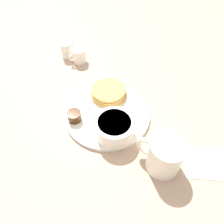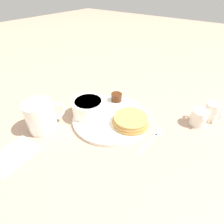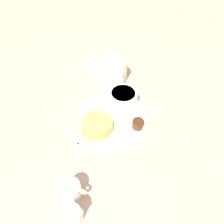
{
  "view_description": "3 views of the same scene",
  "coord_description": "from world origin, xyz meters",
  "px_view_note": "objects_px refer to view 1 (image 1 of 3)",
  "views": [
    {
      "loc": [
        -0.09,
        0.42,
        0.53
      ],
      "look_at": [
        -0.02,
        0.0,
        0.02
      ],
      "focal_mm": 35.0,
      "sensor_mm": 36.0,
      "label": 1
    },
    {
      "loc": [
        -0.37,
        -0.29,
        0.39
      ],
      "look_at": [
        0.01,
        0.0,
        0.02
      ],
      "focal_mm": 28.0,
      "sensor_mm": 36.0,
      "label": 2
    },
    {
      "loc": [
        0.33,
        -0.24,
        0.52
      ],
      "look_at": [
        0.01,
        -0.01,
        0.04
      ],
      "focal_mm": 28.0,
      "sensor_mm": 36.0,
      "label": 3
    }
  ],
  "objects_px": {
    "bowl": "(114,127)",
    "fork": "(113,80)",
    "coffee_mug": "(164,155)",
    "creamer_pitcher_far": "(67,50)",
    "plate": "(107,114)",
    "creamer_pitcher_near": "(79,56)"
  },
  "relations": [
    {
      "from": "creamer_pitcher_far",
      "to": "plate",
      "type": "bearing_deg",
      "value": 127.86
    },
    {
      "from": "bowl",
      "to": "creamer_pitcher_near",
      "type": "bearing_deg",
      "value": -59.3
    },
    {
      "from": "fork",
      "to": "creamer_pitcher_near",
      "type": "bearing_deg",
      "value": -29.99
    },
    {
      "from": "plate",
      "to": "creamer_pitcher_far",
      "type": "height_order",
      "value": "creamer_pitcher_far"
    },
    {
      "from": "coffee_mug",
      "to": "creamer_pitcher_near",
      "type": "height_order",
      "value": "coffee_mug"
    },
    {
      "from": "coffee_mug",
      "to": "creamer_pitcher_near",
      "type": "distance_m",
      "value": 0.5
    },
    {
      "from": "creamer_pitcher_far",
      "to": "creamer_pitcher_near",
      "type": "bearing_deg",
      "value": 155.26
    },
    {
      "from": "bowl",
      "to": "creamer_pitcher_near",
      "type": "xyz_separation_m",
      "value": [
        0.19,
        -0.32,
        -0.01
      ]
    },
    {
      "from": "coffee_mug",
      "to": "creamer_pitcher_far",
      "type": "relative_size",
      "value": 1.92
    },
    {
      "from": "bowl",
      "to": "fork",
      "type": "distance_m",
      "value": 0.24
    },
    {
      "from": "plate",
      "to": "creamer_pitcher_near",
      "type": "height_order",
      "value": "creamer_pitcher_near"
    },
    {
      "from": "plate",
      "to": "coffee_mug",
      "type": "relative_size",
      "value": 2.2
    },
    {
      "from": "coffee_mug",
      "to": "plate",
      "type": "bearing_deg",
      "value": -40.19
    },
    {
      "from": "creamer_pitcher_far",
      "to": "fork",
      "type": "xyz_separation_m",
      "value": [
        -0.2,
        0.11,
        -0.03
      ]
    },
    {
      "from": "bowl",
      "to": "coffee_mug",
      "type": "bearing_deg",
      "value": 152.29
    },
    {
      "from": "creamer_pitcher_near",
      "to": "creamer_pitcher_far",
      "type": "bearing_deg",
      "value": -24.74
    },
    {
      "from": "coffee_mug",
      "to": "creamer_pitcher_far",
      "type": "xyz_separation_m",
      "value": [
        0.38,
        -0.41,
        -0.02
      ]
    },
    {
      "from": "creamer_pitcher_near",
      "to": "coffee_mug",
      "type": "bearing_deg",
      "value": 129.82
    },
    {
      "from": "bowl",
      "to": "creamer_pitcher_near",
      "type": "distance_m",
      "value": 0.37
    },
    {
      "from": "coffee_mug",
      "to": "fork",
      "type": "xyz_separation_m",
      "value": [
        0.18,
        -0.3,
        -0.05
      ]
    },
    {
      "from": "bowl",
      "to": "coffee_mug",
      "type": "relative_size",
      "value": 0.93
    },
    {
      "from": "creamer_pitcher_near",
      "to": "plate",
      "type": "bearing_deg",
      "value": 122.25
    }
  ]
}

